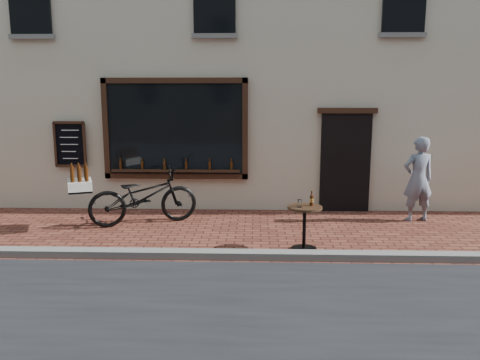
{
  "coord_description": "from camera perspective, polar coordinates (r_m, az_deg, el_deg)",
  "views": [
    {
      "loc": [
        -0.1,
        -6.96,
        2.55
      ],
      "look_at": [
        -0.38,
        1.2,
        1.1
      ],
      "focal_mm": 35.0,
      "sensor_mm": 36.0,
      "label": 1
    }
  ],
  "objects": [
    {
      "name": "shop_building",
      "position": [
        13.68,
        2.5,
        20.36
      ],
      "size": [
        28.0,
        6.2,
        10.0
      ],
      "color": "beige",
      "rests_on": "ground"
    },
    {
      "name": "bistro_table",
      "position": [
        7.94,
        7.88,
        -4.7
      ],
      "size": [
        0.59,
        0.59,
        1.01
      ],
      "color": "black",
      "rests_on": "ground"
    },
    {
      "name": "kerb",
      "position": [
        7.58,
        2.63,
        -9.11
      ],
      "size": [
        90.0,
        0.25,
        0.12
      ],
      "primitive_type": "cube",
      "color": "slate",
      "rests_on": "ground"
    },
    {
      "name": "cargo_bicycle",
      "position": [
        9.65,
        -11.96,
        -1.91
      ],
      "size": [
        2.58,
        1.6,
        1.22
      ],
      "rotation": [
        0.0,
        0.0,
        1.96
      ],
      "color": "black",
      "rests_on": "ground"
    },
    {
      "name": "pedestrian",
      "position": [
        10.33,
        20.89,
        0.1
      ],
      "size": [
        0.71,
        0.53,
        1.76
      ],
      "primitive_type": "imported",
      "rotation": [
        0.0,
        0.0,
        3.32
      ],
      "color": "slate",
      "rests_on": "ground"
    },
    {
      "name": "ground",
      "position": [
        7.41,
        2.64,
        -10.06
      ],
      "size": [
        90.0,
        90.0,
        0.0
      ],
      "primitive_type": "plane",
      "color": "#56261C",
      "rests_on": "ground"
    }
  ]
}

